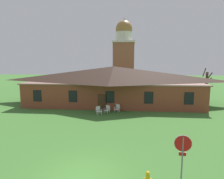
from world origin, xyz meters
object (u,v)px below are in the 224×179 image
Objects in this scene: lawn_chair_by_porch at (99,110)px; fire_hydrant at (148,179)px; lawn_chair_left_end at (117,108)px; stop_sign at (183,151)px; lawn_chair_near_door at (107,109)px.

fire_hydrant is (4.53, -12.47, -0.12)m from lawn_chair_by_porch.
stop_sign is at bearing -73.64° from lawn_chair_left_end.
lawn_chair_near_door is (-5.16, 12.87, -1.31)m from stop_sign.
fire_hydrant is (3.57, -13.06, -0.12)m from lawn_chair_near_door.
lawn_chair_near_door is at bearing 105.27° from fire_hydrant.
fire_hydrant is (-1.59, -0.20, -1.43)m from stop_sign.
lawn_chair_left_end is 1.21× the size of fire_hydrant.
stop_sign is 2.15m from fire_hydrant.
lawn_chair_near_door reaches higher than fire_hydrant.
lawn_chair_near_door is (0.96, 0.60, 0.00)m from lawn_chair_by_porch.
lawn_chair_by_porch is at bearing 109.96° from fire_hydrant.
lawn_chair_left_end is (1.16, 0.75, 0.00)m from lawn_chair_near_door.
stop_sign is 2.67× the size of lawn_chair_by_porch.
stop_sign is 14.26m from lawn_chair_left_end.
lawn_chair_by_porch and lawn_chair_near_door have the same top height.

